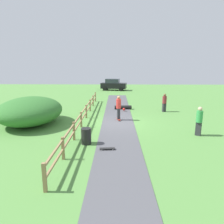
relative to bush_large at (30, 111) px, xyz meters
name	(u,v)px	position (x,y,z in m)	size (l,w,h in m)	color
ground_plane	(118,122)	(6.49, 0.55, -1.01)	(60.00, 60.00, 0.00)	#568E42
asphalt_path	(118,122)	(6.49, 0.55, -1.00)	(2.40, 28.00, 0.02)	#515156
wooden_fence	(84,114)	(3.89, 0.55, -0.34)	(0.12, 18.12, 1.10)	#997A51
bush_large	(30,111)	(0.00, 0.00, 0.00)	(4.57, 5.49, 2.01)	#33702D
trash_bin	(86,136)	(4.69, -3.89, -0.56)	(0.56, 0.56, 0.90)	black
skater_riding	(119,107)	(6.54, 1.18, 0.10)	(0.44, 0.82, 1.93)	#B23326
skater_fallen	(123,107)	(7.03, 5.22, -0.81)	(1.68, 1.31, 0.36)	black
skateboard_loose	(107,148)	(5.90, -4.75, -0.92)	(0.81, 0.26, 0.08)	black
bystander_green	(199,120)	(11.48, -2.34, 0.01)	(0.53, 0.53, 1.83)	#2D2D33
bystander_maroon	(164,102)	(10.82, 4.31, -0.07)	(0.51, 0.51, 1.69)	#2D2D33
parked_car_black	(113,85)	(5.86, 20.43, -0.05)	(4.42, 2.52, 1.92)	black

